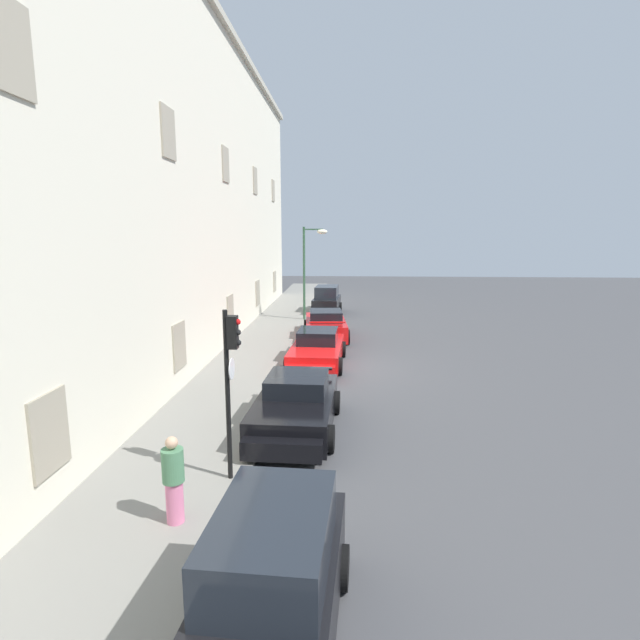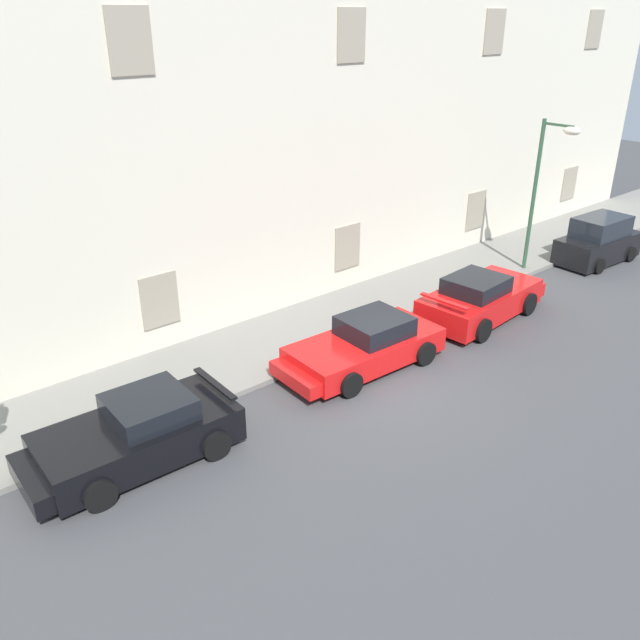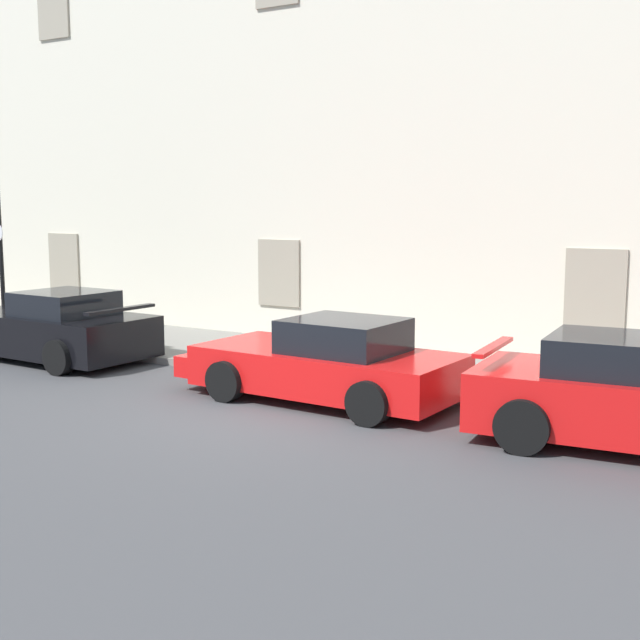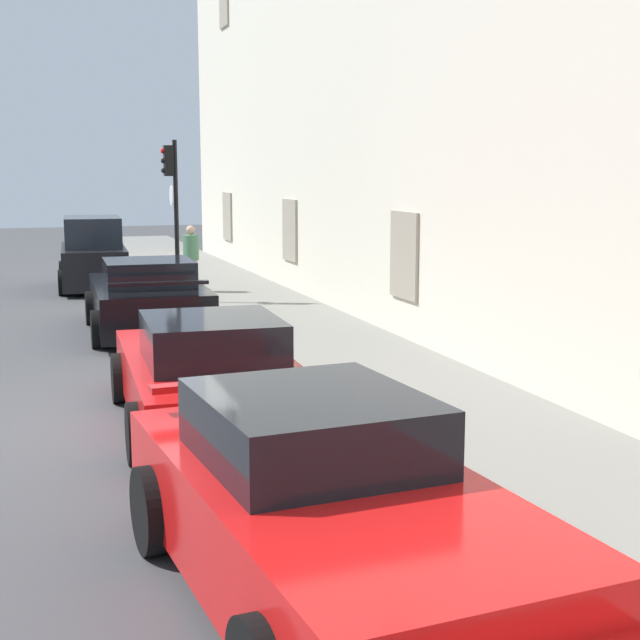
# 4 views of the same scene
# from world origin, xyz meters

# --- Properties ---
(ground_plane) EXTENTS (80.00, 80.00, 0.00)m
(ground_plane) POSITION_xyz_m (0.00, 0.00, 0.00)
(ground_plane) COLOR #444447
(sidewalk) EXTENTS (60.00, 3.37, 0.14)m
(sidewalk) POSITION_xyz_m (0.00, 3.62, 0.07)
(sidewalk) COLOR gray
(sidewalk) RESTS_ON ground
(building_facade) EXTENTS (43.57, 5.21, 14.14)m
(building_facade) POSITION_xyz_m (0.00, 7.66, 7.09)
(building_facade) COLOR beige
(building_facade) RESTS_ON ground
(sportscar_red_lead) EXTENTS (4.55, 2.33, 1.42)m
(sportscar_red_lead) POSITION_xyz_m (-6.38, 1.24, 0.62)
(sportscar_red_lead) COLOR black
(sportscar_red_lead) RESTS_ON ground
(sportscar_yellow_flank) EXTENTS (4.75, 2.29, 1.36)m
(sportscar_yellow_flank) POSITION_xyz_m (0.15, 1.08, 0.59)
(sportscar_yellow_flank) COLOR red
(sportscar_yellow_flank) RESTS_ON ground
(sportscar_white_middle) EXTENTS (4.86, 2.42, 1.46)m
(sportscar_white_middle) POSITION_xyz_m (5.30, 0.96, 0.64)
(sportscar_white_middle) COLOR red
(sportscar_white_middle) RESTS_ON ground
(hatchback_parked) EXTENTS (3.70, 1.92, 1.78)m
(hatchback_parked) POSITION_xyz_m (12.82, 1.21, 0.80)
(hatchback_parked) COLOR black
(hatchback_parked) RESTS_ON ground
(hatchback_distant) EXTENTS (3.81, 1.93, 1.86)m
(hatchback_distant) POSITION_xyz_m (-13.17, 0.78, 0.85)
(hatchback_distant) COLOR black
(hatchback_distant) RESTS_ON ground
(traffic_light) EXTENTS (0.44, 0.36, 3.56)m
(traffic_light) POSITION_xyz_m (-9.18, 2.22, 2.57)
(traffic_light) COLOR black
(traffic_light) RESTS_ON sidewalk
(street_lamp) EXTENTS (0.44, 1.42, 5.36)m
(street_lamp) POSITION_xyz_m (9.80, 1.97, 3.87)
(street_lamp) COLOR #2D5138
(street_lamp) RESTS_ON sidewalk
(pedestrian_admiring) EXTENTS (0.49, 0.49, 1.60)m
(pedestrian_admiring) POSITION_xyz_m (-10.80, 2.90, 0.95)
(pedestrian_admiring) COLOR pink
(pedestrian_admiring) RESTS_ON sidewalk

